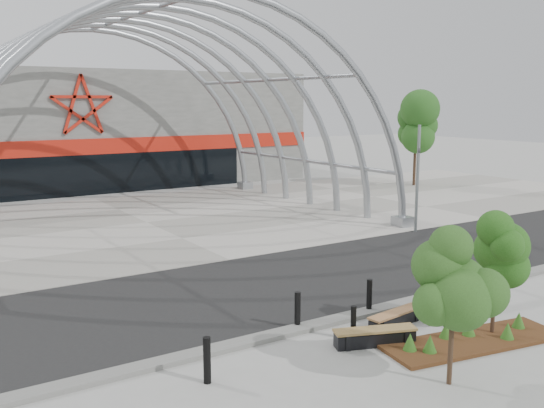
{
  "coord_description": "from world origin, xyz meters",
  "views": [
    {
      "loc": [
        -10.62,
        -12.56,
        5.94
      ],
      "look_at": [
        0.0,
        4.0,
        2.6
      ],
      "focal_mm": 40.0,
      "sensor_mm": 36.0,
      "label": 1
    }
  ],
  "objects_px": {
    "bench_1": "(396,319)",
    "street_tree_1": "(497,252)",
    "bench_0": "(375,337)",
    "bollard_2": "(353,323)",
    "signal_pole": "(418,177)",
    "street_tree_0": "(455,273)"
  },
  "relations": [
    {
      "from": "bench_1",
      "to": "street_tree_1",
      "type": "bearing_deg",
      "value": -48.92
    },
    {
      "from": "bench_0",
      "to": "bench_1",
      "type": "relative_size",
      "value": 1.09
    },
    {
      "from": "bench_0",
      "to": "bench_1",
      "type": "height_order",
      "value": "bench_0"
    },
    {
      "from": "bench_1",
      "to": "bollard_2",
      "type": "distance_m",
      "value": 1.64
    },
    {
      "from": "signal_pole",
      "to": "bollard_2",
      "type": "bearing_deg",
      "value": -142.3
    },
    {
      "from": "street_tree_1",
      "to": "bench_0",
      "type": "distance_m",
      "value": 3.76
    },
    {
      "from": "signal_pole",
      "to": "street_tree_1",
      "type": "xyz_separation_m",
      "value": [
        -7.52,
        -9.98,
        -0.36
      ]
    },
    {
      "from": "bench_1",
      "to": "signal_pole",
      "type": "bearing_deg",
      "value": 41.74
    },
    {
      "from": "bench_0",
      "to": "bollard_2",
      "type": "distance_m",
      "value": 0.64
    },
    {
      "from": "signal_pole",
      "to": "street_tree_0",
      "type": "bearing_deg",
      "value": -133.23
    },
    {
      "from": "bollard_2",
      "to": "street_tree_1",
      "type": "bearing_deg",
      "value": -27.55
    },
    {
      "from": "signal_pole",
      "to": "bench_1",
      "type": "bearing_deg",
      "value": -138.26
    },
    {
      "from": "street_tree_0",
      "to": "street_tree_1",
      "type": "xyz_separation_m",
      "value": [
        3.05,
        1.27,
        -0.23
      ]
    },
    {
      "from": "street_tree_0",
      "to": "street_tree_1",
      "type": "height_order",
      "value": "street_tree_0"
    },
    {
      "from": "street_tree_0",
      "to": "signal_pole",
      "type": "bearing_deg",
      "value": 46.77
    },
    {
      "from": "signal_pole",
      "to": "street_tree_1",
      "type": "bearing_deg",
      "value": -127.0
    },
    {
      "from": "bench_1",
      "to": "bollard_2",
      "type": "relative_size",
      "value": 2.15
    },
    {
      "from": "street_tree_1",
      "to": "bench_1",
      "type": "distance_m",
      "value": 3.16
    },
    {
      "from": "street_tree_0",
      "to": "bench_0",
      "type": "relative_size",
      "value": 1.62
    },
    {
      "from": "street_tree_0",
      "to": "street_tree_1",
      "type": "relative_size",
      "value": 1.11
    },
    {
      "from": "street_tree_0",
      "to": "bench_1",
      "type": "distance_m",
      "value": 4.1
    },
    {
      "from": "signal_pole",
      "to": "bench_1",
      "type": "height_order",
      "value": "signal_pole"
    }
  ]
}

